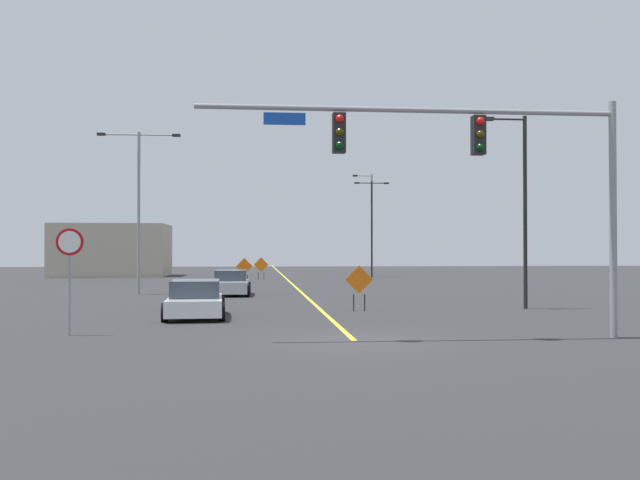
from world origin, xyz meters
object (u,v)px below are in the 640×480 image
(street_lamp_far_left, at_px, (372,221))
(street_lamp_mid_right, at_px, (139,198))
(car_silver_approaching, at_px, (231,283))
(street_lamp_near_right, at_px, (522,202))
(construction_sign_left_lane, at_px, (244,267))
(construction_sign_right_shoulder, at_px, (261,266))
(traffic_signal_assembly, at_px, (476,156))
(car_white_passing, at_px, (195,299))
(construction_sign_median_far, at_px, (359,282))
(stop_sign, at_px, (70,260))
(street_lamp_far_right, at_px, (371,221))

(street_lamp_far_left, xyz_separation_m, street_lamp_mid_right, (-16.73, -22.66, 0.25))
(street_lamp_mid_right, xyz_separation_m, car_silver_approaching, (5.06, -1.28, -4.63))
(street_lamp_mid_right, relative_size, street_lamp_near_right, 1.12)
(construction_sign_left_lane, xyz_separation_m, construction_sign_right_shoulder, (1.28, 6.68, -0.01))
(street_lamp_mid_right, distance_m, construction_sign_right_shoulder, 20.72)
(traffic_signal_assembly, height_order, car_white_passing, traffic_signal_assembly)
(construction_sign_right_shoulder, relative_size, car_silver_approaching, 0.43)
(street_lamp_near_right, bearing_deg, construction_sign_median_far, -176.44)
(construction_sign_right_shoulder, bearing_deg, car_silver_approaching, -94.92)
(car_silver_approaching, bearing_deg, stop_sign, -102.62)
(street_lamp_far_right, bearing_deg, street_lamp_far_left, -94.55)
(construction_sign_right_shoulder, height_order, car_white_passing, construction_sign_right_shoulder)
(car_silver_approaching, bearing_deg, construction_sign_left_lane, 88.01)
(construction_sign_right_shoulder, xyz_separation_m, car_silver_approaching, (-1.76, -20.40, -0.50))
(street_lamp_far_left, height_order, car_white_passing, street_lamp_far_left)
(street_lamp_far_left, distance_m, construction_sign_right_shoulder, 11.22)
(stop_sign, relative_size, street_lamp_far_right, 0.32)
(street_lamp_far_left, relative_size, car_white_passing, 1.94)
(construction_sign_left_lane, bearing_deg, street_lamp_mid_right, -114.01)
(traffic_signal_assembly, bearing_deg, stop_sign, 170.51)
(stop_sign, distance_m, car_silver_approaching, 17.76)
(street_lamp_far_left, distance_m, construction_sign_median_far, 35.00)
(traffic_signal_assembly, relative_size, construction_sign_left_lane, 6.19)
(stop_sign, height_order, construction_sign_median_far, stop_sign)
(stop_sign, bearing_deg, traffic_signal_assembly, -9.49)
(street_lamp_mid_right, relative_size, car_white_passing, 2.00)
(car_white_passing, bearing_deg, construction_sign_right_shoulder, 85.46)
(traffic_signal_assembly, xyz_separation_m, street_lamp_near_right, (4.95, 9.28, -0.55))
(street_lamp_near_right, height_order, construction_sign_right_shoulder, street_lamp_near_right)
(stop_sign, xyz_separation_m, street_lamp_far_right, (15.63, 42.37, 3.01))
(street_lamp_near_right, bearing_deg, car_silver_approaching, 140.99)
(car_silver_approaching, bearing_deg, car_white_passing, -93.90)
(construction_sign_right_shoulder, distance_m, car_white_passing, 32.71)
(street_lamp_far_right, bearing_deg, car_white_passing, -108.65)
(street_lamp_far_left, xyz_separation_m, construction_sign_left_lane, (-11.19, -10.22, -3.87))
(street_lamp_far_right, relative_size, street_lamp_far_left, 1.09)
(street_lamp_mid_right, relative_size, construction_sign_median_far, 4.95)
(traffic_signal_assembly, distance_m, street_lamp_near_right, 10.53)
(street_lamp_near_right, xyz_separation_m, construction_sign_right_shoulder, (-10.40, 30.25, -3.22))
(street_lamp_far_left, bearing_deg, construction_sign_left_lane, -137.60)
(stop_sign, height_order, street_lamp_far_right, street_lamp_far_right)
(construction_sign_left_lane, relative_size, car_white_passing, 0.42)
(construction_sign_left_lane, height_order, construction_sign_right_shoulder, construction_sign_left_lane)
(traffic_signal_assembly, bearing_deg, street_lamp_far_left, 84.07)
(street_lamp_far_left, xyz_separation_m, construction_sign_median_far, (-6.31, -34.21, -3.90))
(street_lamp_far_right, xyz_separation_m, car_white_passing, (-12.59, -37.30, -4.48))
(construction_sign_left_lane, xyz_separation_m, car_white_passing, (-1.31, -25.92, -0.52))
(street_lamp_mid_right, bearing_deg, construction_sign_median_far, -47.92)
(traffic_signal_assembly, relative_size, construction_sign_median_far, 6.37)
(street_lamp_near_right, bearing_deg, stop_sign, -155.11)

